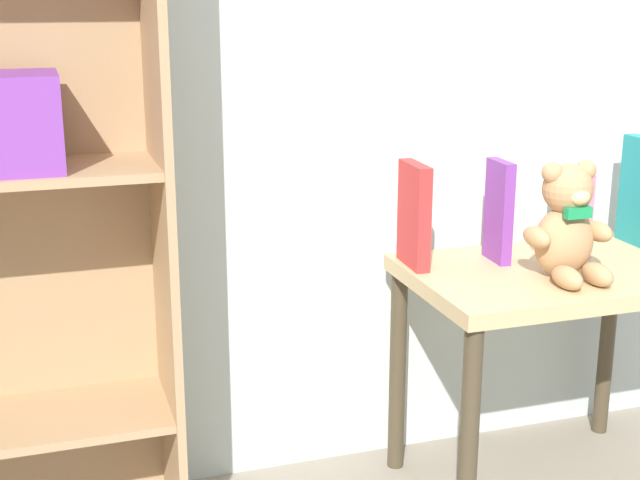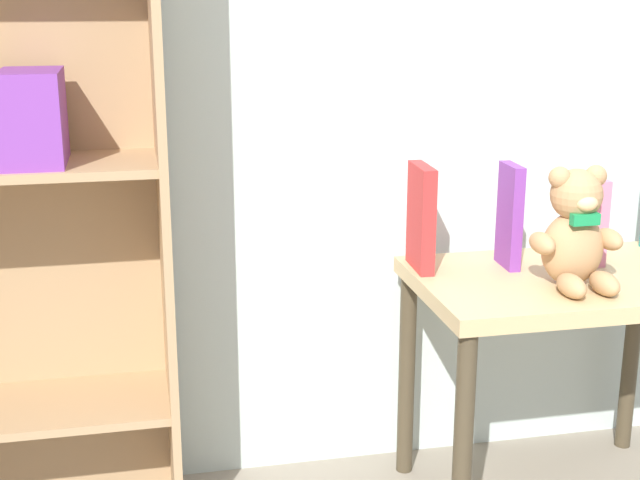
{
  "view_description": "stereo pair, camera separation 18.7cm",
  "coord_description": "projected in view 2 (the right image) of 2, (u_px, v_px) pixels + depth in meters",
  "views": [
    {
      "loc": [
        -0.82,
        -0.67,
        1.15
      ],
      "look_at": [
        -0.26,
        1.05,
        0.65
      ],
      "focal_mm": 50.0,
      "sensor_mm": 36.0,
      "label": 1
    },
    {
      "loc": [
        -0.63,
        -0.72,
        1.15
      ],
      "look_at": [
        -0.26,
        1.05,
        0.65
      ],
      "focal_mm": 50.0,
      "sensor_mm": 36.0,
      "label": 2
    }
  ],
  "objects": [
    {
      "name": "teddy_bear",
      "position": [
        576.0,
        232.0,
        1.87
      ],
      "size": [
        0.2,
        0.18,
        0.26
      ],
      "color": "tan",
      "rests_on": "display_table"
    },
    {
      "name": "book_standing_pink",
      "position": [
        589.0,
        219.0,
        2.05
      ],
      "size": [
        0.04,
        0.13,
        0.2
      ],
      "primitive_type": "cube",
      "rotation": [
        0.0,
        0.0,
        -0.04
      ],
      "color": "#D17093",
      "rests_on": "display_table"
    },
    {
      "name": "book_standing_purple",
      "position": [
        510.0,
        216.0,
        2.0
      ],
      "size": [
        0.03,
        0.1,
        0.24
      ],
      "primitive_type": "cube",
      "rotation": [
        0.0,
        0.0,
        -0.05
      ],
      "color": "purple",
      "rests_on": "display_table"
    },
    {
      "name": "book_standing_red",
      "position": [
        421.0,
        218.0,
        1.98
      ],
      "size": [
        0.04,
        0.14,
        0.24
      ],
      "primitive_type": "cube",
      "rotation": [
        0.0,
        0.0,
        -0.05
      ],
      "color": "red",
      "rests_on": "display_table"
    },
    {
      "name": "display_table",
      "position": [
        563.0,
        311.0,
        1.99
      ],
      "size": [
        0.66,
        0.44,
        0.55
      ],
      "color": "tan",
      "rests_on": "ground_plane"
    }
  ]
}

